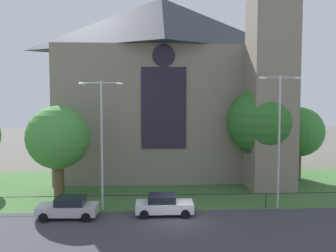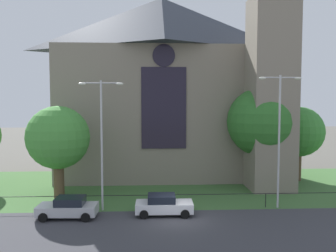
{
  "view_description": "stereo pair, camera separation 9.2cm",
  "coord_description": "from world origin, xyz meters",
  "px_view_note": "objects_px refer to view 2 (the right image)",
  "views": [
    {
      "loc": [
        -1.95,
        -24.76,
        8.39
      ],
      "look_at": [
        -0.2,
        8.0,
        6.09
      ],
      "focal_mm": 38.17,
      "sensor_mm": 36.0,
      "label": 1
    },
    {
      "loc": [
        -1.85,
        -24.77,
        8.39
      ],
      "look_at": [
        -0.2,
        8.0,
        6.09
      ],
      "focal_mm": 38.17,
      "sensor_mm": 36.0,
      "label": 2
    }
  ],
  "objects_px": {
    "church_building": "(169,84)",
    "parked_car_silver": "(68,208)",
    "tree_right_far": "(299,132)",
    "streetlamp_far": "(279,127)",
    "streetlamp_near": "(102,130)",
    "parked_car_white": "(164,205)",
    "tree_right_near": "(262,122)",
    "tree_left_near": "(58,138)"
  },
  "relations": [
    {
      "from": "tree_right_near",
      "to": "tree_right_far",
      "type": "bearing_deg",
      "value": 29.76
    },
    {
      "from": "tree_right_near",
      "to": "streetlamp_near",
      "type": "height_order",
      "value": "streetlamp_near"
    },
    {
      "from": "tree_right_near",
      "to": "streetlamp_far",
      "type": "bearing_deg",
      "value": -96.07
    },
    {
      "from": "streetlamp_near",
      "to": "streetlamp_far",
      "type": "height_order",
      "value": "streetlamp_far"
    },
    {
      "from": "tree_left_near",
      "to": "streetlamp_near",
      "type": "xyz_separation_m",
      "value": [
        4.22,
        -3.74,
        0.95
      ]
    },
    {
      "from": "streetlamp_near",
      "to": "parked_car_white",
      "type": "height_order",
      "value": "streetlamp_near"
    },
    {
      "from": "tree_right_near",
      "to": "streetlamp_near",
      "type": "distance_m",
      "value": 15.85
    },
    {
      "from": "church_building",
      "to": "parked_car_silver",
      "type": "distance_m",
      "value": 19.49
    },
    {
      "from": "parked_car_white",
      "to": "tree_right_near",
      "type": "bearing_deg",
      "value": 40.0
    },
    {
      "from": "church_building",
      "to": "tree_left_near",
      "type": "xyz_separation_m",
      "value": [
        -10.03,
        -9.56,
        -5.06
      ]
    },
    {
      "from": "tree_right_near",
      "to": "parked_car_white",
      "type": "distance_m",
      "value": 13.77
    },
    {
      "from": "parked_car_white",
      "to": "streetlamp_far",
      "type": "bearing_deg",
      "value": 9.41
    },
    {
      "from": "tree_right_near",
      "to": "streetlamp_far",
      "type": "xyz_separation_m",
      "value": [
        -0.7,
        -6.58,
        0.07
      ]
    },
    {
      "from": "tree_left_near",
      "to": "parked_car_white",
      "type": "bearing_deg",
      "value": -29.88
    },
    {
      "from": "tree_right_near",
      "to": "parked_car_white",
      "type": "relative_size",
      "value": 2.3
    },
    {
      "from": "church_building",
      "to": "streetlamp_far",
      "type": "bearing_deg",
      "value": -59.27
    },
    {
      "from": "tree_right_near",
      "to": "streetlamp_near",
      "type": "xyz_separation_m",
      "value": [
        -14.41,
        -6.58,
        -0.17
      ]
    },
    {
      "from": "tree_right_near",
      "to": "parked_car_white",
      "type": "xyz_separation_m",
      "value": [
        -9.76,
        -7.94,
        -5.59
      ]
    },
    {
      "from": "church_building",
      "to": "streetlamp_far",
      "type": "xyz_separation_m",
      "value": [
        7.91,
        -13.3,
        -3.87
      ]
    },
    {
      "from": "streetlamp_near",
      "to": "parked_car_white",
      "type": "bearing_deg",
      "value": -16.28
    },
    {
      "from": "streetlamp_far",
      "to": "parked_car_silver",
      "type": "xyz_separation_m",
      "value": [
        -15.93,
        -1.69,
        -5.66
      ]
    },
    {
      "from": "streetlamp_near",
      "to": "parked_car_white",
      "type": "relative_size",
      "value": 2.35
    },
    {
      "from": "tree_left_near",
      "to": "parked_car_silver",
      "type": "relative_size",
      "value": 1.87
    },
    {
      "from": "streetlamp_far",
      "to": "parked_car_white",
      "type": "relative_size",
      "value": 2.46
    },
    {
      "from": "tree_left_near",
      "to": "parked_car_white",
      "type": "height_order",
      "value": "tree_left_near"
    },
    {
      "from": "streetlamp_near",
      "to": "parked_car_white",
      "type": "xyz_separation_m",
      "value": [
        4.65,
        -1.36,
        -5.42
      ]
    },
    {
      "from": "parked_car_white",
      "to": "parked_car_silver",
      "type": "bearing_deg",
      "value": -176.35
    },
    {
      "from": "tree_right_near",
      "to": "streetlamp_near",
      "type": "relative_size",
      "value": 0.98
    },
    {
      "from": "church_building",
      "to": "parked_car_white",
      "type": "relative_size",
      "value": 6.15
    },
    {
      "from": "tree_left_near",
      "to": "streetlamp_near",
      "type": "bearing_deg",
      "value": -41.55
    },
    {
      "from": "tree_left_near",
      "to": "streetlamp_near",
      "type": "distance_m",
      "value": 5.71
    },
    {
      "from": "tree_right_far",
      "to": "parked_car_white",
      "type": "relative_size",
      "value": 1.84
    },
    {
      "from": "church_building",
      "to": "streetlamp_near",
      "type": "xyz_separation_m",
      "value": [
        -5.81,
        -13.3,
        -4.11
      ]
    },
    {
      "from": "streetlamp_far",
      "to": "tree_left_near",
      "type": "bearing_deg",
      "value": 168.23
    },
    {
      "from": "tree_right_near",
      "to": "parked_car_white",
      "type": "bearing_deg",
      "value": -140.87
    },
    {
      "from": "tree_left_near",
      "to": "tree_right_far",
      "type": "xyz_separation_m",
      "value": [
        23.5,
        5.63,
        -0.06
      ]
    },
    {
      "from": "tree_right_far",
      "to": "streetlamp_far",
      "type": "distance_m",
      "value": 10.97
    },
    {
      "from": "tree_left_near",
      "to": "streetlamp_far",
      "type": "relative_size",
      "value": 0.77
    },
    {
      "from": "tree_left_near",
      "to": "tree_right_far",
      "type": "relative_size",
      "value": 1.02
    },
    {
      "from": "tree_right_near",
      "to": "streetlamp_near",
      "type": "bearing_deg",
      "value": -155.47
    },
    {
      "from": "tree_right_far",
      "to": "parked_car_silver",
      "type": "bearing_deg",
      "value": -152.79
    },
    {
      "from": "streetlamp_near",
      "to": "streetlamp_far",
      "type": "xyz_separation_m",
      "value": [
        13.71,
        0.0,
        0.25
      ]
    }
  ]
}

